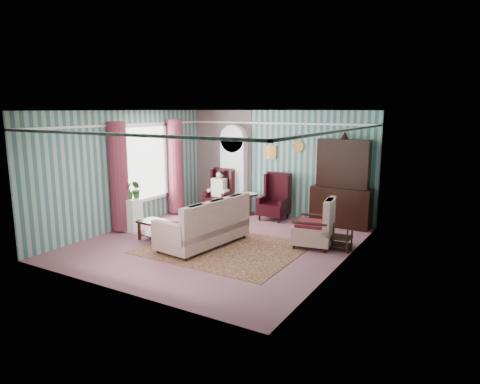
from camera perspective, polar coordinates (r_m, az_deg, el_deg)
The scene contains 17 objects.
floor at distance 9.62m, azimuth -2.80°, elevation -6.74°, with size 6.00×6.00×0.00m, color #8A5059.
room_shell at distance 9.71m, azimuth -5.40°, elevation 5.49°, with size 5.53×6.02×2.91m.
bookcase at distance 12.42m, azimuth -0.86°, elevation 2.62°, with size 0.80×0.28×2.24m, color white.
dresser_hutch at distance 10.98m, azimuth 13.45°, elevation 1.52°, with size 1.50×0.56×2.36m, color black.
wingback_left at distance 12.31m, azimuth -2.79°, elevation 0.20°, with size 0.76×0.80×1.25m, color black.
wingback_right at distance 11.46m, azimuth 4.54°, elevation -0.64°, with size 0.76×0.80×1.25m, color black.
seated_woman at distance 12.32m, azimuth -2.79°, elevation 0.04°, with size 0.44×0.40×1.18m, color silver, non-canonical shape.
round_side_table at distance 12.04m, azimuth 1.20°, elevation -1.62°, with size 0.50×0.50×0.60m, color black.
nest_table at distance 9.32m, azimuth 13.21°, elevation -5.89°, with size 0.45×0.38×0.54m, color black.
plant_stand at distance 10.77m, azimuth -14.46°, elevation -2.95°, with size 0.55×0.35×0.80m, color silver.
rug at distance 9.23m, azimuth -2.26°, elevation -7.49°, with size 3.20×2.60×0.01m, color #4A181B.
sofa at distance 9.30m, azimuth -4.94°, elevation -3.77°, with size 2.16×1.07×1.13m, color #BBB191.
floral_armchair at distance 9.35m, azimuth 9.75°, elevation -4.39°, with size 0.88×0.85×0.95m, color beige.
coffee_table at distance 9.87m, azimuth -10.85°, elevation -5.13°, with size 0.90×0.51×0.45m, color black.
potted_plant_a at distance 10.64m, azimuth -15.19°, elevation 0.18°, with size 0.37×0.32×0.41m, color #265019.
potted_plant_b at distance 10.66m, azimuth -13.64°, elevation 0.34°, with size 0.24×0.19×0.43m, color #21591C.
potted_plant_c at distance 10.66m, azimuth -14.63°, elevation 0.18°, with size 0.22×0.22×0.39m, color #164818.
Camera 1 is at (5.05, -7.65, 2.93)m, focal length 32.00 mm.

